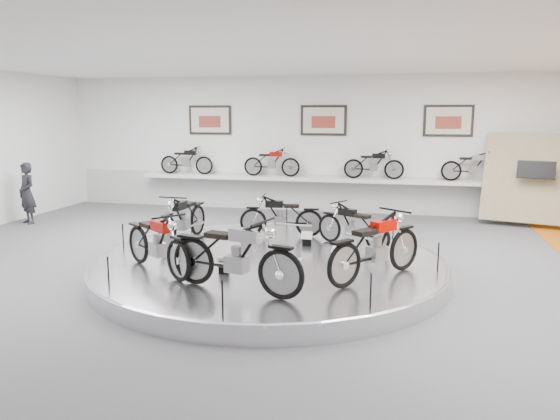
% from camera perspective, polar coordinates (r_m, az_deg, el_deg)
% --- Properties ---
extents(floor, '(16.00, 16.00, 0.00)m').
position_cam_1_polar(floor, '(9.78, -1.53, -7.23)').
color(floor, '#4C4C4F').
rests_on(floor, ground).
extents(ceiling, '(16.00, 16.00, 0.00)m').
position_cam_1_polar(ceiling, '(9.40, -1.65, 16.73)').
color(ceiling, white).
rests_on(ceiling, wall_back).
extents(wall_back, '(16.00, 0.00, 16.00)m').
position_cam_1_polar(wall_back, '(16.24, 4.55, 6.85)').
color(wall_back, white).
rests_on(wall_back, floor).
extents(dado_band, '(15.68, 0.04, 1.10)m').
position_cam_1_polar(dado_band, '(16.36, 4.47, 1.77)').
color(dado_band, '#BCBCBA').
rests_on(dado_band, floor).
extents(display_platform, '(6.40, 6.40, 0.30)m').
position_cam_1_polar(display_platform, '(10.02, -1.12, -5.92)').
color(display_platform, silver).
rests_on(display_platform, floor).
extents(platform_rim, '(6.40, 6.40, 0.10)m').
position_cam_1_polar(platform_rim, '(9.98, -1.12, -5.25)').
color(platform_rim, '#B2B2BA').
rests_on(platform_rim, display_platform).
extents(shelf, '(11.00, 0.55, 0.10)m').
position_cam_1_polar(shelf, '(16.03, 4.35, 3.22)').
color(shelf, silver).
rests_on(shelf, wall_back).
extents(poster_left, '(1.35, 0.06, 0.88)m').
position_cam_1_polar(poster_left, '(17.03, -7.33, 9.31)').
color(poster_left, beige).
rests_on(poster_left, wall_back).
extents(poster_center, '(1.35, 0.06, 0.88)m').
position_cam_1_polar(poster_center, '(16.17, 4.57, 9.32)').
color(poster_center, beige).
rests_on(poster_center, wall_back).
extents(poster_right, '(1.35, 0.06, 0.88)m').
position_cam_1_polar(poster_right, '(16.05, 17.18, 8.90)').
color(poster_right, beige).
rests_on(poster_right, wall_back).
extents(display_panel, '(2.56, 1.52, 2.30)m').
position_cam_1_polar(display_panel, '(15.59, 24.86, 3.04)').
color(display_panel, '#9D8C64').
rests_on(display_panel, floor).
extents(shelf_bike_a, '(1.22, 0.43, 0.73)m').
position_cam_1_polar(shelf_bike_a, '(17.10, -9.74, 4.94)').
color(shelf_bike_a, black).
rests_on(shelf_bike_a, shelf).
extents(shelf_bike_b, '(1.22, 0.43, 0.73)m').
position_cam_1_polar(shelf_bike_b, '(16.27, -0.88, 4.82)').
color(shelf_bike_b, maroon).
rests_on(shelf_bike_b, shelf).
extents(shelf_bike_c, '(1.22, 0.43, 0.73)m').
position_cam_1_polar(shelf_bike_c, '(15.84, 9.76, 4.53)').
color(shelf_bike_c, black).
rests_on(shelf_bike_c, shelf).
extents(shelf_bike_d, '(1.22, 0.43, 0.73)m').
position_cam_1_polar(shelf_bike_d, '(15.93, 19.53, 4.13)').
color(shelf_bike_d, silver).
rests_on(shelf_bike_d, shelf).
extents(bike_a, '(1.54, 1.25, 0.88)m').
position_cam_1_polar(bike_a, '(10.82, 7.61, -1.59)').
color(bike_a, black).
rests_on(bike_a, display_platform).
extents(bike_b, '(1.57, 0.69, 0.90)m').
position_cam_1_polar(bike_b, '(11.67, 0.11, -0.60)').
color(bike_b, black).
rests_on(bike_b, display_platform).
extents(bike_c, '(0.71, 1.75, 1.01)m').
position_cam_1_polar(bike_c, '(11.26, -10.08, -0.84)').
color(bike_c, black).
rests_on(bike_c, display_platform).
extents(bike_d, '(1.76, 1.54, 1.02)m').
position_cam_1_polar(bike_d, '(9.26, -12.72, -3.27)').
color(bike_d, maroon).
rests_on(bike_d, display_platform).
extents(bike_e, '(2.02, 1.15, 1.12)m').
position_cam_1_polar(bike_e, '(8.06, -4.70, -4.70)').
color(bike_e, silver).
rests_on(bike_e, display_platform).
extents(bike_f, '(1.62, 1.86, 1.08)m').
position_cam_1_polar(bike_f, '(8.79, 9.99, -3.71)').
color(bike_f, '#AE0600').
rests_on(bike_f, display_platform).
extents(visitor, '(0.71, 0.62, 1.63)m').
position_cam_1_polar(visitor, '(15.96, -24.93, 1.60)').
color(visitor, black).
rests_on(visitor, floor).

